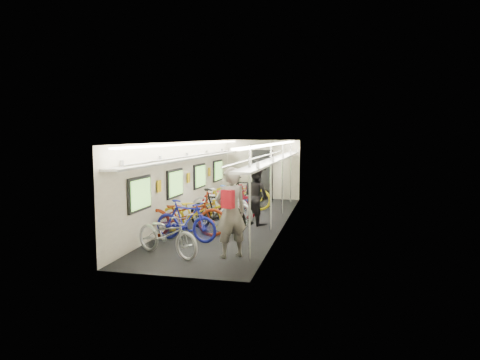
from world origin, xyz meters
The scene contains 15 objects.
train_car_shell centered at (-0.36, 0.71, 1.66)m, with size 10.00×10.00×10.00m.
bicycle_0 centered at (-0.58, -3.73, 0.48)m, with size 0.63×1.81×0.95m, color #A7A9AC.
bicycle_1 centered at (-0.63, -2.43, 0.51)m, with size 0.48×1.69×1.02m, color #191D9A.
bicycle_2 centered at (-0.81, -2.03, 0.57)m, with size 0.76×2.17×1.14m, color maroon.
bicycle_3 centered at (-0.15, -1.31, 0.58)m, with size 0.55×1.93×1.16m, color black.
bicycle_4 centered at (-0.74, -1.27, 0.53)m, with size 0.71×2.03×1.07m, color #BA9A11.
bicycle_5 centered at (-0.21, -0.64, 0.55)m, with size 0.52×1.83×1.10m, color silver.
bicycle_6 centered at (-0.57, 0.53, 0.51)m, with size 0.68×1.95×1.03m, color #B5B5BA.
bicycle_7 centered at (-0.43, 1.16, 0.48)m, with size 0.45×1.60×0.96m, color #1C48AC.
bicycle_8 centered at (-0.38, 0.93, 0.55)m, with size 0.73×2.09×1.10m, color maroon.
bicycle_9 centered at (-0.16, 2.41, 0.58)m, with size 0.54×1.92×1.16m, color black.
bicycle_10 centered at (-0.31, 2.29, 0.57)m, with size 0.76×2.18×1.15m, color gold.
passenger_near centered at (0.79, -3.54, 0.96)m, with size 0.70×0.46×1.93m, color gray.
passenger_mid centered at (0.70, -0.13, 0.84)m, with size 0.81×0.63×1.67m, color black.
backpack centered at (0.78, -3.73, 1.28)m, with size 0.26×0.14×0.38m, color red.
Camera 1 is at (2.96, -12.18, 2.59)m, focal length 32.00 mm.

